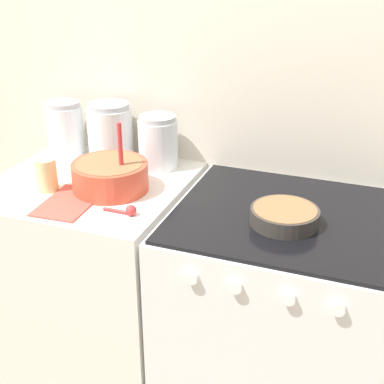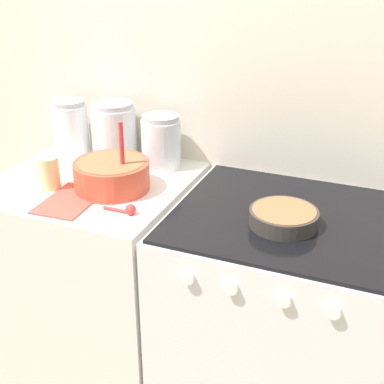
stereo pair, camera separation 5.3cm
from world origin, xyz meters
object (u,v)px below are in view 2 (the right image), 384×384
at_px(storage_jar_left, 70,131).
at_px(storage_jar_right, 161,145).
at_px(baking_pan, 284,217).
at_px(stove, 278,329).
at_px(mixing_bowl, 112,173).
at_px(storage_jar_middle, 114,136).
at_px(tin_can, 49,173).

xyz_separation_m(storage_jar_left, storage_jar_right, (0.42, 0.00, -0.01)).
relative_size(baking_pan, storage_jar_left, 0.97).
bearing_deg(storage_jar_left, stove, -13.02).
relative_size(mixing_bowl, storage_jar_middle, 1.14).
distance_m(baking_pan, storage_jar_left, 1.02).
xyz_separation_m(baking_pan, tin_can, (-0.84, -0.05, 0.03)).
height_order(stove, storage_jar_left, storage_jar_left).
bearing_deg(tin_can, stove, 7.73).
xyz_separation_m(storage_jar_middle, storage_jar_right, (0.21, -0.00, -0.01)).
distance_m(stove, tin_can, 1.00).
bearing_deg(storage_jar_middle, tin_can, -102.44).
distance_m(storage_jar_left, storage_jar_middle, 0.21).
xyz_separation_m(mixing_bowl, baking_pan, (0.63, -0.04, -0.03)).
bearing_deg(storage_jar_middle, stove, -16.39).
xyz_separation_m(mixing_bowl, storage_jar_middle, (-0.14, 0.26, 0.04)).
height_order(storage_jar_middle, tin_can, storage_jar_middle).
relative_size(baking_pan, storage_jar_middle, 0.91).
height_order(stove, baking_pan, baking_pan).
distance_m(stove, storage_jar_middle, 0.98).
height_order(stove, storage_jar_middle, storage_jar_middle).
height_order(baking_pan, tin_can, tin_can).
bearing_deg(storage_jar_left, mixing_bowl, -36.91).
distance_m(baking_pan, storage_jar_middle, 0.83).
height_order(storage_jar_left, storage_jar_right, storage_jar_left).
distance_m(mixing_bowl, tin_can, 0.23).
bearing_deg(storage_jar_middle, storage_jar_left, -180.00).
relative_size(stove, storage_jar_middle, 3.90).
relative_size(stove, mixing_bowl, 3.41).
height_order(mixing_bowl, storage_jar_right, mixing_bowl).
height_order(mixing_bowl, storage_jar_left, mixing_bowl).
distance_m(mixing_bowl, storage_jar_middle, 0.29).
xyz_separation_m(mixing_bowl, storage_jar_left, (-0.34, 0.26, 0.04)).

